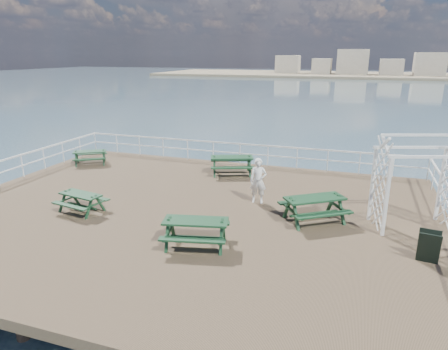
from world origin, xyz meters
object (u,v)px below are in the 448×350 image
at_px(picnic_table_e, 196,227).
at_px(trellis_arbor, 416,187).
at_px(person, 258,181).
at_px(picnic_table_d, 81,199).
at_px(picnic_table_c, 314,204).
at_px(picnic_table_a, 90,155).
at_px(picnic_table_b, 232,161).

bearing_deg(picnic_table_e, trellis_arbor, 16.54).
height_order(picnic_table_e, person, person).
height_order(picnic_table_d, picnic_table_e, picnic_table_e).
distance_m(picnic_table_d, picnic_table_e, 5.09).
bearing_deg(trellis_arbor, picnic_table_e, -169.23).
bearing_deg(picnic_table_e, picnic_table_c, 30.75).
bearing_deg(picnic_table_d, picnic_table_a, 133.92).
height_order(picnic_table_c, picnic_table_e, picnic_table_c).
xyz_separation_m(picnic_table_a, picnic_table_c, (11.82, -3.77, 0.12)).
relative_size(picnic_table_d, trellis_arbor, 0.57).
bearing_deg(picnic_table_c, picnic_table_d, 157.92).
bearing_deg(picnic_table_d, picnic_table_b, 69.18).
bearing_deg(picnic_table_b, trellis_arbor, -48.38).
bearing_deg(picnic_table_b, picnic_table_c, -66.16).
distance_m(picnic_table_c, person, 2.53).
xyz_separation_m(picnic_table_c, trellis_arbor, (3.09, 0.52, 0.76)).
bearing_deg(picnic_table_b, picnic_table_a, 164.40).
bearing_deg(trellis_arbor, picnic_table_c, 171.06).
distance_m(picnic_table_a, picnic_table_c, 12.41).
bearing_deg(picnic_table_c, picnic_table_e, -171.26).
bearing_deg(trellis_arbor, picnic_table_d, 173.31).
bearing_deg(picnic_table_d, trellis_arbor, 21.84).
bearing_deg(picnic_table_c, picnic_table_a, 127.60).
distance_m(picnic_table_a, picnic_table_e, 11.00).
bearing_deg(picnic_table_b, person, -78.13).
distance_m(picnic_table_a, picnic_table_d, 6.72).
relative_size(picnic_table_c, picnic_table_e, 1.18).
distance_m(trellis_arbor, person, 5.40).
height_order(picnic_table_c, picnic_table_d, picnic_table_c).
height_order(picnic_table_a, picnic_table_d, picnic_table_a).
bearing_deg(picnic_table_d, picnic_table_e, -2.97).
xyz_separation_m(picnic_table_b, person, (2.10, -3.29, 0.25)).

